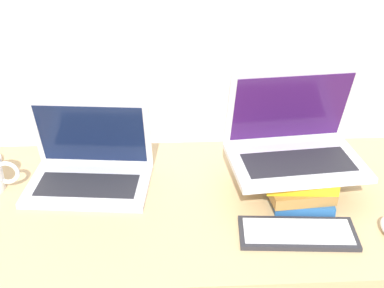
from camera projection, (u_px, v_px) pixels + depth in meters
desk at (213, 222)px, 1.54m from camera, size 1.74×0.69×0.76m
laptop_left at (90, 168)px, 1.56m from camera, size 0.37×0.28×0.25m
book_stack at (296, 180)px, 1.51m from camera, size 0.21×0.26×0.09m
laptop_on_books at (294, 144)px, 1.49m from camera, size 0.39×0.29×0.26m
wireless_keyboard at (297, 233)px, 1.36m from camera, size 0.31×0.15×0.01m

